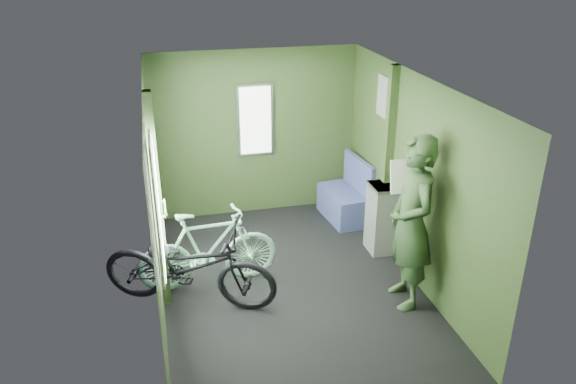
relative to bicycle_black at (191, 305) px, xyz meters
The scene contains 6 objects.
room 1.81m from the bicycle_black, ahead, with size 4.00×4.02×2.31m.
bicycle_black is the anchor object (origin of this frame).
bicycle_mint 0.42m from the bicycle_black, 54.43° to the left, with size 0.44×1.55×0.93m, color #8FDDB7.
passenger 2.47m from the bicycle_black, 11.32° to the right, with size 0.48×0.71×1.87m.
waste_box 2.50m from the bicycle_black, 14.94° to the left, with size 0.26×0.37×0.89m, color slate.
bench_seat 2.78m from the bicycle_black, 35.11° to the left, with size 0.55×0.87×0.87m.
Camera 1 is at (-1.29, -5.22, 3.53)m, focal length 35.00 mm.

